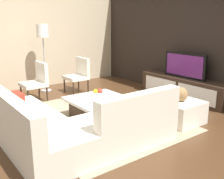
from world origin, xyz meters
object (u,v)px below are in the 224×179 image
Objects in this scene: accent_chair_far at (79,73)px; decorative_ball at (181,94)px; media_console at (183,88)px; sectional_couch at (66,126)px; television at (185,65)px; floor_lamp at (43,36)px; accent_chair_near at (37,79)px; fruit_bowl at (98,93)px; ottoman at (180,112)px; coffee_table at (100,108)px.

accent_chair_far is 3.54× the size of decorative_ball.
sectional_couch is (0.50, -3.30, 0.04)m from media_console.
floor_lamp is (-2.60, -2.28, 0.63)m from television.
television is 3.37m from sectional_couch.
decorative_ball is (3.53, 1.02, -0.89)m from floor_lamp.
accent_chair_near is 3.11× the size of fruit_bowl.
ottoman is 0.80× the size of accent_chair_far.
television is 2.60m from accent_chair_far.
accent_chair_far is at bearing -173.13° from decorative_ball.
accent_chair_near is at bearing -165.58° from coffee_table.
sectional_couch is at bearing -18.15° from floor_lamp.
media_console is 1.60m from decorative_ball.
sectional_couch is 2.18× the size of coffee_table.
media_console is 2.60× the size of accent_chair_near.
sectional_couch reaches higher than decorative_ball.
floor_lamp reaches higher than media_console.
coffee_table is 1.90m from accent_chair_near.
decorative_ball is (0.44, 2.03, 0.24)m from sectional_couch.
accent_chair_far reaches higher than coffee_table.
fruit_bowl is at bearing 150.93° from coffee_table.
coffee_table is 1.50m from decorative_ball.
coffee_table is 1.53× the size of ottoman.
sectional_couch is 1.35m from fruit_bowl.
media_console is 2.11× the size of coffee_table.
floor_lamp reaches higher than television.
television is 2.24m from fruit_bowl.
coffee_table is at bearing -135.10° from decorative_ball.
fruit_bowl is at bearing -142.44° from decorative_ball.
fruit_bowl reaches higher than ottoman.
television is at bearing 41.30° from floor_lamp.
fruit_bowl is at bearing 2.07° from floor_lamp.
floor_lamp reaches higher than decorative_ball.
floor_lamp reaches higher than sectional_couch.
media_console is at bearing 38.94° from accent_chair_far.
television is 3.51m from floor_lamp.
ottoman is at bearing 19.43° from accent_chair_near.
fruit_bowl is (-0.28, -2.20, -0.36)m from television.
accent_chair_near reaches higher than coffee_table.
accent_chair_far is (-1.73, 0.58, 0.06)m from fruit_bowl.
floor_lamp is 6.07× the size of fruit_bowl.
accent_chair_far is at bearing 86.28° from accent_chair_near.
floor_lamp reaches higher than accent_chair_near.
television is 1.04× the size of coffee_table.
accent_chair_far is at bearing 160.50° from coffee_table.
coffee_table is 1.23× the size of accent_chair_near.
television reaches higher than coffee_table.
television is 1.68m from ottoman.
accent_chair_far is (-2.01, -1.62, -0.30)m from television.
sectional_couch reaches higher than media_console.
accent_chair_far reaches higher than sectional_couch.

